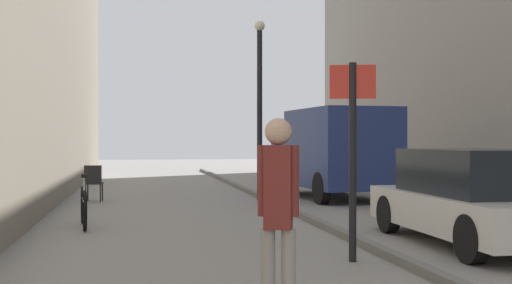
{
  "coord_description": "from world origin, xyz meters",
  "views": [
    {
      "loc": [
        -1.75,
        -1.76,
        1.59
      ],
      "look_at": [
        0.36,
        9.69,
        1.55
      ],
      "focal_mm": 46.0,
      "sensor_mm": 36.0,
      "label": 1
    }
  ],
  "objects_px": {
    "parked_car": "(475,198)",
    "street_sign_post": "(353,143)",
    "bicycle_leaning": "(84,207)",
    "lamp_post": "(260,97)",
    "pedestrian_main_foreground": "(278,206)",
    "cafe_chair_near_window": "(93,181)",
    "delivery_van": "(333,151)"
  },
  "relations": [
    {
      "from": "street_sign_post",
      "to": "delivery_van",
      "type": "bearing_deg",
      "value": -89.84
    },
    {
      "from": "pedestrian_main_foreground",
      "to": "bicycle_leaning",
      "type": "bearing_deg",
      "value": -53.55
    },
    {
      "from": "parked_car",
      "to": "street_sign_post",
      "type": "bearing_deg",
      "value": -155.95
    },
    {
      "from": "parked_car",
      "to": "street_sign_post",
      "type": "relative_size",
      "value": 1.62
    },
    {
      "from": "pedestrian_main_foreground",
      "to": "bicycle_leaning",
      "type": "xyz_separation_m",
      "value": [
        -2.12,
        6.8,
        -0.65
      ]
    },
    {
      "from": "street_sign_post",
      "to": "cafe_chair_near_window",
      "type": "bearing_deg",
      "value": -51.41
    },
    {
      "from": "parked_car",
      "to": "street_sign_post",
      "type": "distance_m",
      "value": 2.62
    },
    {
      "from": "pedestrian_main_foreground",
      "to": "cafe_chair_near_window",
      "type": "height_order",
      "value": "pedestrian_main_foreground"
    },
    {
      "from": "parked_car",
      "to": "street_sign_post",
      "type": "height_order",
      "value": "street_sign_post"
    },
    {
      "from": "street_sign_post",
      "to": "bicycle_leaning",
      "type": "relative_size",
      "value": 1.47
    },
    {
      "from": "street_sign_post",
      "to": "lamp_post",
      "type": "height_order",
      "value": "lamp_post"
    },
    {
      "from": "pedestrian_main_foreground",
      "to": "cafe_chair_near_window",
      "type": "distance_m",
      "value": 12.1
    },
    {
      "from": "parked_car",
      "to": "bicycle_leaning",
      "type": "distance_m",
      "value": 6.74
    },
    {
      "from": "street_sign_post",
      "to": "lamp_post",
      "type": "distance_m",
      "value": 8.99
    },
    {
      "from": "pedestrian_main_foreground",
      "to": "parked_car",
      "type": "bearing_deg",
      "value": -116.89
    },
    {
      "from": "pedestrian_main_foreground",
      "to": "bicycle_leaning",
      "type": "distance_m",
      "value": 7.15
    },
    {
      "from": "delivery_van",
      "to": "street_sign_post",
      "type": "height_order",
      "value": "street_sign_post"
    },
    {
      "from": "bicycle_leaning",
      "to": "lamp_post",
      "type": "bearing_deg",
      "value": 43.02
    },
    {
      "from": "parked_car",
      "to": "delivery_van",
      "type": "bearing_deg",
      "value": 88.58
    },
    {
      "from": "lamp_post",
      "to": "bicycle_leaning",
      "type": "relative_size",
      "value": 2.7
    },
    {
      "from": "street_sign_post",
      "to": "pedestrian_main_foreground",
      "type": "bearing_deg",
      "value": 75.51
    },
    {
      "from": "street_sign_post",
      "to": "lamp_post",
      "type": "relative_size",
      "value": 0.55
    },
    {
      "from": "pedestrian_main_foreground",
      "to": "parked_car",
      "type": "xyz_separation_m",
      "value": [
        3.87,
        3.73,
        -0.31
      ]
    },
    {
      "from": "delivery_van",
      "to": "parked_car",
      "type": "height_order",
      "value": "delivery_van"
    },
    {
      "from": "lamp_post",
      "to": "street_sign_post",
      "type": "bearing_deg",
      "value": -92.9
    },
    {
      "from": "cafe_chair_near_window",
      "to": "lamp_post",
      "type": "bearing_deg",
      "value": 1.83
    },
    {
      "from": "delivery_van",
      "to": "cafe_chair_near_window",
      "type": "bearing_deg",
      "value": 175.12
    },
    {
      "from": "delivery_van",
      "to": "pedestrian_main_foreground",
      "type": "bearing_deg",
      "value": -113.64
    },
    {
      "from": "pedestrian_main_foreground",
      "to": "lamp_post",
      "type": "height_order",
      "value": "lamp_post"
    },
    {
      "from": "pedestrian_main_foreground",
      "to": "street_sign_post",
      "type": "height_order",
      "value": "street_sign_post"
    },
    {
      "from": "cafe_chair_near_window",
      "to": "pedestrian_main_foreground",
      "type": "bearing_deg",
      "value": -74.2
    },
    {
      "from": "delivery_van",
      "to": "street_sign_post",
      "type": "distance_m",
      "value": 9.44
    }
  ]
}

